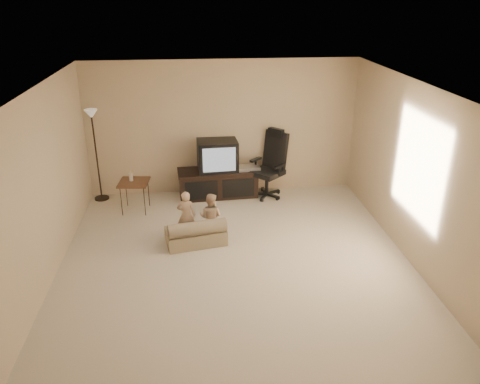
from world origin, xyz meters
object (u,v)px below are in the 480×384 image
object	(u,v)px
side_table	(134,182)
toddler_left	(186,215)
floor_lamp	(94,135)
office_chair	(270,173)
child_sofa	(196,234)
tv_stand	(218,173)
toddler_right	(211,217)

from	to	relation	value
side_table	toddler_left	size ratio (longest dim) A/B	0.94
floor_lamp	toddler_left	xyz separation A→B (m)	(1.60, -1.67, -0.84)
office_chair	child_sofa	distance (m)	2.26
office_chair	side_table	world-z (taller)	office_chair
tv_stand	toddler_left	bearing A→B (deg)	-113.88
toddler_left	office_chair	bearing A→B (deg)	-125.80
office_chair	floor_lamp	world-z (taller)	floor_lamp
toddler_right	office_chair	bearing A→B (deg)	-102.66
floor_lamp	toddler_right	size ratio (longest dim) A/B	2.20
side_table	child_sofa	xyz separation A→B (m)	(1.05, -1.32, -0.36)
toddler_left	side_table	bearing A→B (deg)	-40.79
office_chair	child_sofa	xyz separation A→B (m)	(-1.41, -1.74, -0.28)
child_sofa	toddler_left	size ratio (longest dim) A/B	1.22
tv_stand	toddler_left	size ratio (longest dim) A/B	1.95
tv_stand	child_sofa	xyz separation A→B (m)	(-0.45, -1.83, -0.27)
office_chair	toddler_right	xyz separation A→B (m)	(-1.18, -1.60, -0.07)
side_table	child_sofa	world-z (taller)	side_table
office_chair	floor_lamp	distance (m)	3.26
side_table	toddler_left	distance (m)	1.44
child_sofa	toddler_right	size ratio (longest dim) A/B	1.26
office_chair	toddler_left	bearing A→B (deg)	-88.99
floor_lamp	toddler_right	world-z (taller)	floor_lamp
child_sofa	toddler_left	xyz separation A→B (m)	(-0.14, 0.21, 0.22)
side_table	floor_lamp	world-z (taller)	floor_lamp
tv_stand	side_table	size ratio (longest dim) A/B	2.07
tv_stand	toddler_left	xyz separation A→B (m)	(-0.59, -1.61, -0.05)
toddler_right	tv_stand	bearing A→B (deg)	-73.64
toddler_right	floor_lamp	bearing A→B (deg)	-17.66
tv_stand	office_chair	size ratio (longest dim) A/B	1.21
office_chair	tv_stand	bearing A→B (deg)	-138.65
child_sofa	toddler_left	bearing A→B (deg)	112.74
floor_lamp	side_table	bearing A→B (deg)	-39.44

